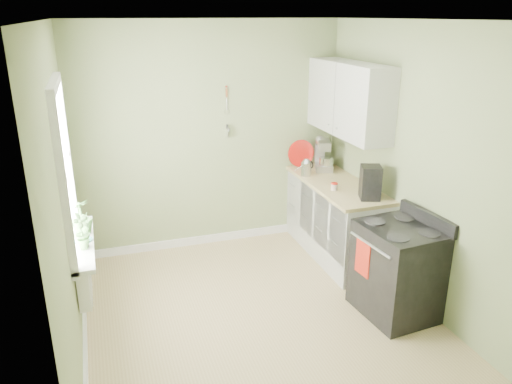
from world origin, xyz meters
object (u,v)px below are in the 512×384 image
object	(u,v)px
stove	(397,270)
coffee_maker	(370,183)
stand_mixer	(323,156)
kettle	(306,167)

from	to	relation	value
stove	coffee_maker	size ratio (longest dim) A/B	2.87
stand_mixer	coffee_maker	size ratio (longest dim) A/B	1.16
stand_mixer	coffee_maker	xyz separation A→B (m)	(0.00, -1.10, -0.01)
stove	kettle	distance (m)	1.77
stand_mixer	stove	bearing A→B (deg)	-92.60
stand_mixer	coffee_maker	world-z (taller)	stand_mixer
stove	kettle	size ratio (longest dim) A/B	4.84
stove	stand_mixer	bearing A→B (deg)	87.40
stand_mixer	kettle	bearing A→B (deg)	-150.25
kettle	coffee_maker	xyz separation A→B (m)	(0.31, -0.93, 0.06)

